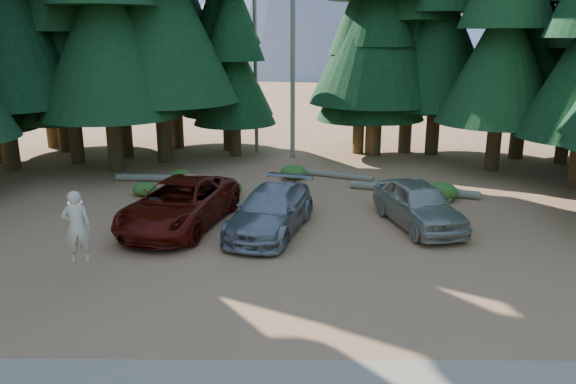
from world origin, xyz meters
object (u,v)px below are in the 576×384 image
silver_minivan_center (271,210)px  frisbee_player (77,227)px  silver_minivan_right (419,204)px  log_right (413,190)px  red_pickup (180,204)px  log_mid (339,175)px  log_left (166,178)px

silver_minivan_center → frisbee_player: (-4.93, -3.95, 0.80)m
silver_minivan_right → log_right: (0.69, 4.00, -0.61)m
red_pickup → silver_minivan_center: 3.18m
silver_minivan_right → log_right: bearing=66.7°
log_mid → log_right: log_right is taller
red_pickup → log_left: (-1.77, 5.94, -0.64)m
log_right → silver_minivan_center: bearing=-122.0°
log_right → log_mid: bearing=157.9°
silver_minivan_right → red_pickup: bearing=167.1°
red_pickup → log_left: red_pickup is taller
frisbee_player → log_right: bearing=-157.5°
red_pickup → log_right: size_ratio=1.09×
red_pickup → log_right: red_pickup is taller
log_left → log_right: (10.64, -1.86, 0.00)m
log_mid → log_right: 3.85m
frisbee_player → log_mid: size_ratio=0.60×
silver_minivan_center → log_left: 8.13m
frisbee_player → log_left: frisbee_player is taller
log_right → frisbee_player: bearing=-122.1°
silver_minivan_right → log_left: 11.56m
silver_minivan_right → frisbee_player: (-9.98, -4.56, 0.75)m
log_mid → log_right: size_ratio=0.63×
red_pickup → silver_minivan_right: red_pickup is taller
frisbee_player → log_right: frisbee_player is taller
red_pickup → silver_minivan_center: bearing=4.2°
frisbee_player → red_pickup: bearing=-128.1°
silver_minivan_right → log_left: size_ratio=1.00×
red_pickup → log_mid: 8.95m
silver_minivan_center → frisbee_player: frisbee_player is taller
silver_minivan_right → frisbee_player: bearing=-169.0°
red_pickup → log_left: size_ratio=1.25×
frisbee_player → log_left: (0.03, 10.41, -1.37)m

